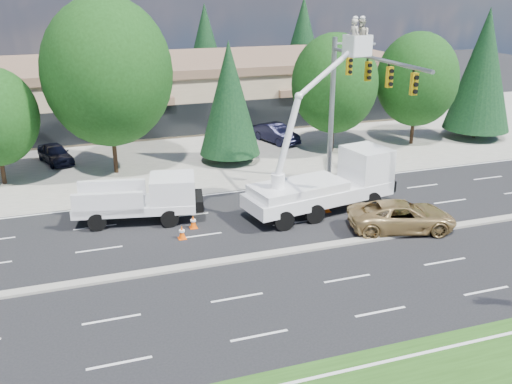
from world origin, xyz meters
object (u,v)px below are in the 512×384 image
object	(u,v)px
signal_mast	(349,92)
utility_pickup	(144,203)
bucket_truck	(331,172)
minivan	(402,216)

from	to	relation	value
signal_mast	utility_pickup	world-z (taller)	signal_mast
signal_mast	bucket_truck	distance (m)	5.22
utility_pickup	minivan	size ratio (longest dim) A/B	1.22
bucket_truck	minivan	world-z (taller)	bucket_truck
utility_pickup	bucket_truck	xyz separation A→B (m)	(10.10, -1.77, 1.22)
utility_pickup	bucket_truck	world-z (taller)	bucket_truck
signal_mast	utility_pickup	xyz separation A→B (m)	(-12.39, -0.94, -5.05)
bucket_truck	signal_mast	bearing A→B (deg)	39.38
signal_mast	minivan	distance (m)	8.34
minivan	signal_mast	bearing A→B (deg)	14.64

